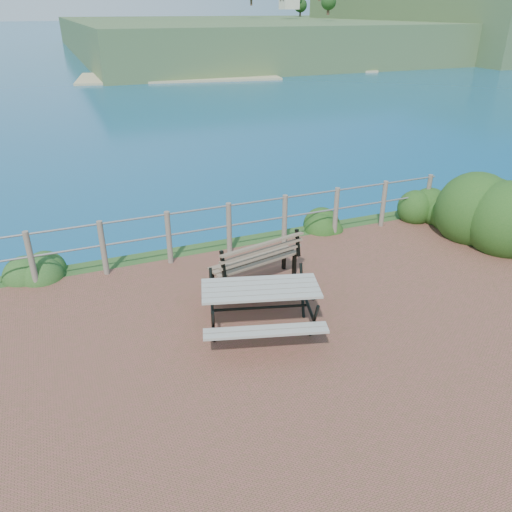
# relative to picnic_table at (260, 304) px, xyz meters

# --- Properties ---
(ground) EXTENTS (10.00, 7.00, 0.12)m
(ground) POSITION_rel_picnic_table_xyz_m (0.43, -0.77, -0.45)
(ground) COLOR brown
(ground) RESTS_ON ground
(ocean) EXTENTS (1200.00, 1200.00, 0.00)m
(ocean) POSITION_rel_picnic_table_xyz_m (0.43, 199.23, -0.45)
(ocean) COLOR #156580
(ocean) RESTS_ON ground
(safety_railing) EXTENTS (9.40, 0.10, 1.00)m
(safety_railing) POSITION_rel_picnic_table_xyz_m (0.43, 2.58, 0.13)
(safety_railing) COLOR #6B5B4C
(safety_railing) RESTS_ON ground
(distant_bay) EXTENTS (290.00, 232.36, 24.00)m
(distant_bay) POSITION_rel_picnic_table_xyz_m (173.50, 201.83, -1.97)
(distant_bay) COLOR #3A592C
(distant_bay) RESTS_ON ground
(picnic_table) EXTENTS (1.77, 1.39, 0.70)m
(picnic_table) POSITION_rel_picnic_table_xyz_m (0.00, 0.00, 0.00)
(picnic_table) COLOR gray
(picnic_table) RESTS_ON ground
(park_bench) EXTENTS (1.63, 0.72, 0.89)m
(park_bench) POSITION_rel_picnic_table_xyz_m (0.42, 1.27, 0.14)
(park_bench) COLOR brown
(park_bench) RESTS_ON ground
(shrub_right_front) EXTENTS (1.58, 1.58, 2.23)m
(shrub_right_front) POSITION_rel_picnic_table_xyz_m (5.56, 1.07, -0.45)
(shrub_right_front) COLOR #174515
(shrub_right_front) RESTS_ON ground
(shrub_right_edge) EXTENTS (1.01, 1.01, 1.44)m
(shrub_right_edge) POSITION_rel_picnic_table_xyz_m (5.04, 2.33, -0.45)
(shrub_right_edge) COLOR #174515
(shrub_right_edge) RESTS_ON ground
(shrub_lip_west) EXTENTS (0.85, 0.85, 0.62)m
(shrub_lip_west) POSITION_rel_picnic_table_xyz_m (-2.97, 2.89, -0.45)
(shrub_lip_west) COLOR #244D1D
(shrub_lip_west) RESTS_ON ground
(shrub_lip_east) EXTENTS (0.81, 0.81, 0.56)m
(shrub_lip_east) POSITION_rel_picnic_table_xyz_m (2.59, 2.94, -0.45)
(shrub_lip_east) COLOR #174515
(shrub_lip_east) RESTS_ON ground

